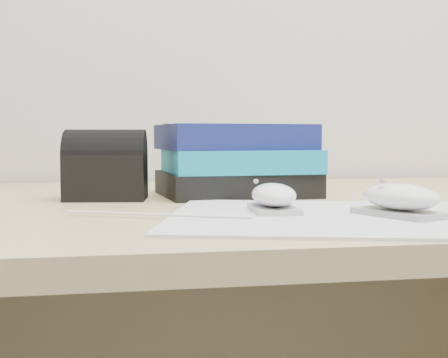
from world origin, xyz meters
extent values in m
cube|color=tan|center=(0.00, 1.58, 0.71)|extent=(1.60, 0.80, 0.03)
cube|color=tan|center=(0.00, 1.96, 0.35)|extent=(1.52, 0.03, 0.35)
cube|color=#9D9CA5|center=(0.01, 1.36, 0.73)|extent=(0.47, 0.41, 0.00)
cube|color=#AFAEB1|center=(-0.06, 1.41, 0.74)|extent=(0.06, 0.10, 0.01)
ellipsoid|color=white|center=(-0.06, 1.41, 0.75)|extent=(0.06, 0.10, 0.03)
ellipsoid|color=#9B9B9D|center=(-0.09, 1.41, 0.77)|extent=(0.01, 0.01, 0.01)
cube|color=#949496|center=(0.07, 1.34, 0.74)|extent=(0.09, 0.12, 0.01)
ellipsoid|color=white|center=(0.07, 1.34, 0.76)|extent=(0.09, 0.12, 0.03)
ellipsoid|color=gray|center=(0.04, 1.34, 0.77)|extent=(0.01, 0.01, 0.01)
cylinder|color=white|center=(-0.21, 1.39, 0.73)|extent=(0.20, 0.10, 0.00)
cube|color=black|center=(-0.06, 1.65, 0.75)|extent=(0.24, 0.20, 0.04)
cube|color=#1087B0|center=(-0.06, 1.64, 0.79)|extent=(0.23, 0.19, 0.04)
cube|color=navy|center=(-0.07, 1.65, 0.82)|extent=(0.24, 0.20, 0.04)
cube|color=white|center=(-0.07, 1.63, 0.84)|extent=(0.23, 0.07, 0.00)
cube|color=black|center=(-0.26, 1.62, 0.76)|extent=(0.13, 0.10, 0.07)
cylinder|color=black|center=(-0.26, 1.62, 0.79)|extent=(0.13, 0.10, 0.08)
camera|label=1|loc=(-0.26, 0.68, 0.82)|focal=50.00mm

